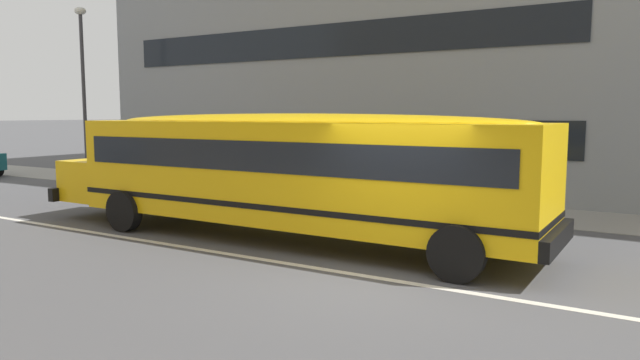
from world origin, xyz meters
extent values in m
plane|color=#4C4C4F|center=(0.00, 0.00, 0.00)|extent=(400.00, 400.00, 0.00)
cube|color=gray|center=(0.00, 7.44, 0.01)|extent=(120.00, 3.00, 0.01)
cube|color=silver|center=(0.00, 0.00, 0.00)|extent=(110.00, 0.16, 0.01)
cube|color=yellow|center=(-2.82, 1.61, 1.48)|extent=(10.21, 2.34, 2.04)
cube|color=yellow|center=(-8.67, 1.62, 0.97)|extent=(1.49, 1.95, 1.02)
cube|color=black|center=(-9.41, 1.62, 0.63)|extent=(0.19, 2.32, 0.33)
cube|color=black|center=(2.35, 1.60, 0.63)|extent=(0.19, 2.32, 0.33)
cube|color=black|center=(-2.82, 1.61, 1.85)|extent=(9.60, 2.38, 0.59)
cube|color=black|center=(-2.82, 1.61, 0.88)|extent=(10.23, 2.37, 0.11)
ellipsoid|color=yellow|center=(-2.82, 1.61, 2.51)|extent=(9.80, 2.15, 0.33)
cylinder|color=red|center=(-6.09, 2.94, 1.38)|extent=(0.41, 0.41, 0.03)
cylinder|color=black|center=(-6.70, 0.46, 0.46)|extent=(0.93, 0.26, 0.93)
cylinder|color=black|center=(-6.70, 2.78, 0.46)|extent=(0.93, 0.26, 0.93)
cylinder|color=black|center=(1.05, 0.44, 0.46)|extent=(0.93, 0.26, 0.93)
cylinder|color=black|center=(1.06, 2.76, 0.46)|extent=(0.93, 0.26, 0.93)
cylinder|color=#38383D|center=(-16.26, 6.74, 3.25)|extent=(0.14, 0.14, 6.50)
ellipsoid|color=silver|center=(-16.26, 6.74, 6.65)|extent=(0.44, 0.44, 0.30)
cube|color=black|center=(-6.67, 8.92, 1.92)|extent=(17.00, 0.04, 1.10)
cube|color=black|center=(-6.67, 8.92, 5.12)|extent=(17.00, 0.04, 1.10)
camera|label=1|loc=(3.90, -8.44, 2.68)|focal=32.82mm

